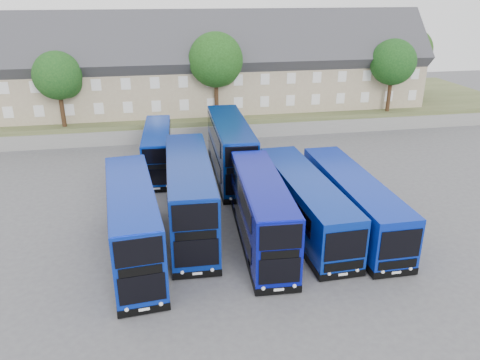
# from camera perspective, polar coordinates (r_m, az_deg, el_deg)

# --- Properties ---
(ground) EXTENTS (120.00, 120.00, 0.00)m
(ground) POSITION_cam_1_polar(r_m,az_deg,el_deg) (29.28, 0.26, -9.22)
(ground) COLOR #4E4E53
(ground) RESTS_ON ground
(retaining_wall) EXTENTS (70.00, 0.40, 1.50)m
(retaining_wall) POSITION_cam_1_polar(r_m,az_deg,el_deg) (50.85, -4.82, 5.66)
(retaining_wall) COLOR slate
(retaining_wall) RESTS_ON ground
(earth_bank) EXTENTS (80.00, 20.00, 2.00)m
(earth_bank) POSITION_cam_1_polar(r_m,az_deg,el_deg) (60.39, -5.84, 8.57)
(earth_bank) COLOR #46522E
(earth_bank) RESTS_ON ground
(terrace_row) EXTENTS (54.00, 10.40, 11.20)m
(terrace_row) POSITION_cam_1_polar(r_m,az_deg,el_deg) (55.37, -5.69, 13.22)
(terrace_row) COLOR tan
(terrace_row) RESTS_ON earth_bank
(dd_front_left) EXTENTS (3.69, 11.79, 4.61)m
(dd_front_left) POSITION_cam_1_polar(r_m,az_deg,el_deg) (28.73, -12.88, -5.31)
(dd_front_left) COLOR #082399
(dd_front_left) RESTS_ON ground
(dd_front_mid) EXTENTS (3.20, 12.43, 4.91)m
(dd_front_mid) POSITION_cam_1_polar(r_m,az_deg,el_deg) (31.44, -6.13, -2.02)
(dd_front_mid) COLOR navy
(dd_front_mid) RESTS_ON ground
(dd_front_right) EXTENTS (3.16, 11.32, 4.45)m
(dd_front_right) POSITION_cam_1_polar(r_m,az_deg,el_deg) (29.52, 2.63, -4.10)
(dd_front_right) COLOR #070E8B
(dd_front_right) RESTS_ON ground
(dd_rear_left) EXTENTS (2.83, 9.94, 3.90)m
(dd_rear_left) POSITION_cam_1_polar(r_m,az_deg,el_deg) (42.16, -9.99, 3.48)
(dd_rear_left) COLOR #092EA5
(dd_rear_left) RESTS_ON ground
(dd_rear_right) EXTENTS (3.14, 12.30, 4.86)m
(dd_rear_right) POSITION_cam_1_polar(r_m,az_deg,el_deg) (40.41, -1.17, 3.71)
(dd_rear_right) COLOR navy
(dd_rear_right) RESTS_ON ground
(coach_east_a) EXTENTS (3.22, 13.37, 3.63)m
(coach_east_a) POSITION_cam_1_polar(r_m,az_deg,el_deg) (32.11, 7.87, -2.82)
(coach_east_a) COLOR navy
(coach_east_a) RESTS_ON ground
(coach_east_b) EXTENTS (2.82, 13.14, 3.59)m
(coach_east_b) POSITION_cam_1_polar(r_m,az_deg,el_deg) (32.85, 13.49, -2.69)
(coach_east_b) COLOR #08239F
(coach_east_b) RESTS_ON ground
(tree_west) EXTENTS (4.80, 4.80, 7.65)m
(tree_west) POSITION_cam_1_polar(r_m,az_deg,el_deg) (51.09, -21.17, 11.61)
(tree_west) COLOR #382314
(tree_west) RESTS_ON earth_bank
(tree_mid) EXTENTS (5.76, 5.76, 9.18)m
(tree_mid) POSITION_cam_1_polar(r_m,az_deg,el_deg) (51.06, -2.82, 14.20)
(tree_mid) COLOR #382314
(tree_mid) RESTS_ON earth_bank
(tree_east) EXTENTS (5.12, 5.12, 8.16)m
(tree_east) POSITION_cam_1_polar(r_m,az_deg,el_deg) (56.93, 18.22, 13.31)
(tree_east) COLOR #382314
(tree_east) RESTS_ON earth_bank
(tree_far) EXTENTS (5.44, 5.44, 8.67)m
(tree_far) POSITION_cam_1_polar(r_m,az_deg,el_deg) (65.85, 20.13, 14.48)
(tree_far) COLOR #382314
(tree_far) RESTS_ON earth_bank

